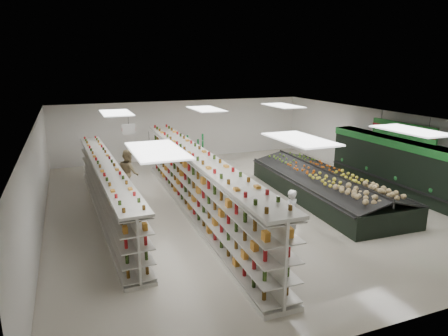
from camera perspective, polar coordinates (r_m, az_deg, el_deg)
name	(u,v)px	position (r m, az deg, el deg)	size (l,w,h in m)	color
floor	(241,202)	(15.49, 2.38, -4.84)	(16.00, 16.00, 0.00)	beige
ceiling	(241,119)	(14.73, 2.51, 6.97)	(14.00, 16.00, 0.02)	white
wall_back	(183,130)	(22.43, -5.87, 5.48)	(14.00, 0.02, 3.20)	white
wall_front	(406,253)	(8.75, 24.54, -10.96)	(14.00, 0.02, 3.20)	white
wall_left	(37,181)	(13.85, -25.10, -1.72)	(0.02, 16.00, 3.20)	white
wall_right	(387,148)	(18.92, 22.25, 2.71)	(0.02, 16.00, 3.20)	white
produce_wall_case	(404,164)	(17.63, 24.34, 0.47)	(0.93, 8.00, 2.20)	black
aisle_sign_near	(150,150)	(11.79, -10.59, 2.54)	(0.52, 0.06, 0.75)	white
aisle_sign_far	(129,129)	(15.67, -13.44, 5.39)	(0.52, 0.06, 0.75)	white
hortifruti_banner	(403,130)	(17.17, 24.17, 4.95)	(0.12, 3.20, 0.95)	#20792D
gondola_left	(107,191)	(14.59, -16.34, -3.17)	(1.20, 10.74, 1.86)	silver
gondola_center	(197,186)	(14.02, -3.88, -2.61)	(1.19, 12.79, 2.21)	silver
produce_island	(324,185)	(16.27, 14.04, -2.35)	(3.18, 7.90, 1.16)	black
soda_endcap	(193,151)	(20.86, -4.44, 2.38)	(1.28, 0.96, 1.52)	red
shopper_main	(290,214)	(12.34, 9.44, -6.47)	(0.56, 0.37, 1.54)	white
shopper_background	(129,173)	(16.44, -13.44, -0.65)	(0.91, 0.56, 1.88)	#93815A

